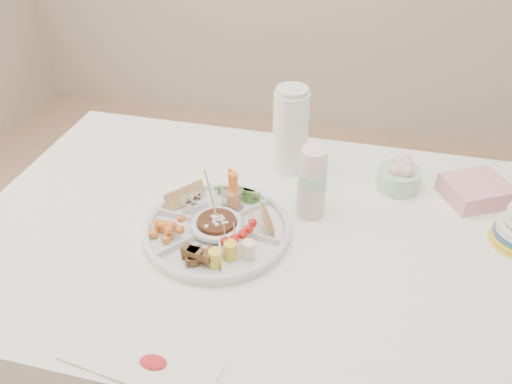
# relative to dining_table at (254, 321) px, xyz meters

# --- Properties ---
(dining_table) EXTENTS (1.52, 1.02, 0.76)m
(dining_table) POSITION_rel_dining_table_xyz_m (0.00, 0.00, 0.00)
(dining_table) COLOR white
(dining_table) RESTS_ON floor
(party_tray) EXTENTS (0.43, 0.43, 0.04)m
(party_tray) POSITION_rel_dining_table_xyz_m (-0.09, -0.04, 0.40)
(party_tray) COLOR silver
(party_tray) RESTS_ON dining_table
(bean_dip) EXTENTS (0.11, 0.11, 0.04)m
(bean_dip) POSITION_rel_dining_table_xyz_m (-0.09, -0.04, 0.41)
(bean_dip) COLOR black
(bean_dip) RESTS_ON party_tray
(tortillas) EXTENTS (0.11, 0.11, 0.06)m
(tortillas) POSITION_rel_dining_table_xyz_m (0.03, 0.01, 0.42)
(tortillas) COLOR #BB7B37
(tortillas) RESTS_ON party_tray
(carrot_cucumber) EXTENTS (0.14, 0.14, 0.11)m
(carrot_cucumber) POSITION_rel_dining_table_xyz_m (-0.07, 0.09, 0.44)
(carrot_cucumber) COLOR orange
(carrot_cucumber) RESTS_ON party_tray
(pita_raisins) EXTENTS (0.12, 0.12, 0.06)m
(pita_raisins) POSITION_rel_dining_table_xyz_m (-0.19, 0.04, 0.42)
(pita_raisins) COLOR tan
(pita_raisins) RESTS_ON party_tray
(cherries) EXTENTS (0.11, 0.11, 0.04)m
(cherries) POSITION_rel_dining_table_xyz_m (-0.21, -0.09, 0.42)
(cherries) COLOR orange
(cherries) RESTS_ON party_tray
(granola_chunks) EXTENTS (0.13, 0.13, 0.05)m
(granola_chunks) POSITION_rel_dining_table_xyz_m (-0.11, -0.17, 0.42)
(granola_chunks) COLOR #43301A
(granola_chunks) RESTS_ON party_tray
(banana_tomato) EXTENTS (0.12, 0.12, 0.09)m
(banana_tomato) POSITION_rel_dining_table_xyz_m (0.01, -0.12, 0.44)
(banana_tomato) COLOR #DFC76A
(banana_tomato) RESTS_ON party_tray
(cup_stack) EXTENTS (0.08, 0.08, 0.21)m
(cup_stack) POSITION_rel_dining_table_xyz_m (0.13, 0.10, 0.49)
(cup_stack) COLOR beige
(cup_stack) RESTS_ON dining_table
(thermos) EXTENTS (0.12, 0.12, 0.27)m
(thermos) POSITION_rel_dining_table_xyz_m (0.04, 0.31, 0.52)
(thermos) COLOR white
(thermos) RESTS_ON dining_table
(flower_bowl) EXTENTS (0.13, 0.13, 0.09)m
(flower_bowl) POSITION_rel_dining_table_xyz_m (0.37, 0.28, 0.43)
(flower_bowl) COLOR silver
(flower_bowl) RESTS_ON dining_table
(napkin_stack) EXTENTS (0.21, 0.21, 0.06)m
(napkin_stack) POSITION_rel_dining_table_xyz_m (0.58, 0.28, 0.41)
(napkin_stack) COLOR pink
(napkin_stack) RESTS_ON dining_table
(placemat) EXTENTS (0.34, 0.15, 0.01)m
(placemat) POSITION_rel_dining_table_xyz_m (-0.12, -0.45, 0.38)
(placemat) COLOR white
(placemat) RESTS_ON dining_table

